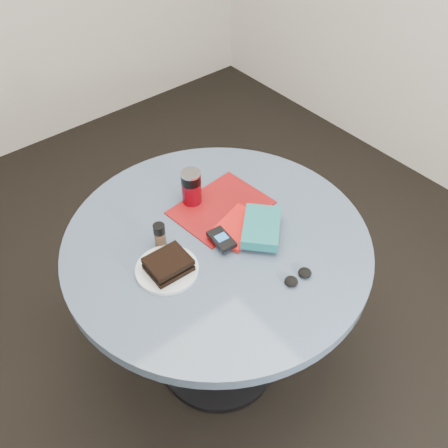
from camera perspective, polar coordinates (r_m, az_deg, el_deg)
ground at (r=2.22m, az=-0.62°, el=-15.23°), size 4.00×4.00×0.00m
table at (r=1.74m, az=-0.77°, el=-5.46°), size 1.00×1.00×0.75m
plate at (r=1.53m, az=-6.52°, el=-5.18°), size 0.24×0.24×0.01m
sandwich at (r=1.51m, az=-6.39°, el=-4.60°), size 0.13×0.11×0.04m
soda_can at (r=1.70m, az=-3.75°, el=4.16°), size 0.08×0.08×0.13m
pepper_grinder at (r=1.58m, az=-7.35°, el=-1.26°), size 0.04×0.04×0.09m
magazine at (r=1.72m, az=-0.34°, el=1.89°), size 0.34×0.26×0.01m
red_book at (r=1.63m, az=1.61°, el=-0.36°), size 0.21×0.16×0.02m
novel at (r=1.60m, az=4.30°, el=-0.37°), size 0.21×0.21×0.03m
mp3_player at (r=1.57m, az=-0.29°, el=-1.74°), size 0.07×0.10×0.02m
headphones at (r=1.51m, az=8.46°, el=-6.02°), size 0.10×0.05×0.02m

